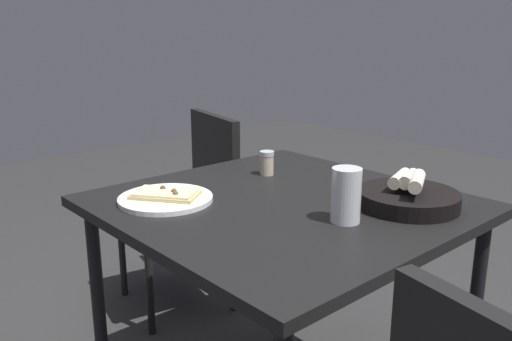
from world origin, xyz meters
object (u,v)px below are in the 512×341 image
Objects in this scene: dining_table at (283,224)px; pizza_plate at (166,198)px; beer_glass at (345,199)px; chair_near at (191,198)px; pepper_shaker at (267,164)px; bread_basket at (408,197)px.

dining_table is 0.35m from pizza_plate.
dining_table is at bearing 179.40° from beer_glass.
pizza_plate is at bearing -39.48° from chair_near.
pepper_shaker is (-0.01, 0.41, 0.03)m from pizza_plate.
bread_basket is 0.33× the size of chair_near.
bread_basket is at bearing 7.42° from pepper_shaker.
bread_basket is at bearing 44.03° from pizza_plate.
pizza_plate is 1.90× the size of beer_glass.
pepper_shaker is (-0.46, 0.16, -0.03)m from beer_glass.
pepper_shaker reaches higher than pizza_plate.
pizza_plate is 0.84m from chair_near.
pepper_shaker is (-0.50, -0.07, 0.01)m from bread_basket.
bread_basket is 1.14m from chair_near.
bread_basket is (0.49, 0.47, 0.02)m from pizza_plate.
bread_basket reaches higher than pepper_shaker.
chair_near is (-0.60, 0.10, -0.29)m from pepper_shaker.
beer_glass is (0.45, 0.25, 0.05)m from pizza_plate.
beer_glass reaches higher than chair_near.
chair_near is at bearing 170.48° from pepper_shaker.
beer_glass is at bearing -0.60° from dining_table.
bread_basket is at bearing 79.02° from beer_glass.
chair_near is at bearing 140.52° from pizza_plate.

